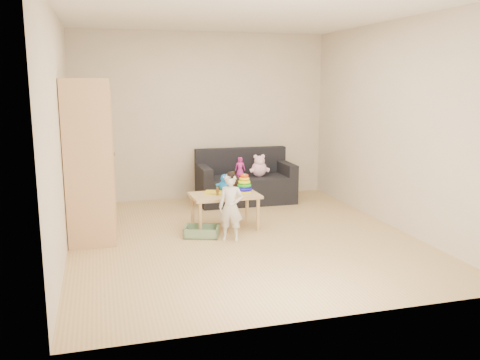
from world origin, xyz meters
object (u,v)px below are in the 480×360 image
object	(u,v)px
play_table	(225,211)
toddler	(231,208)
sofa	(246,189)
wardrobe	(89,159)

from	to	relation	value
play_table	toddler	world-z (taller)	toddler
sofa	wardrobe	bearing A→B (deg)	-152.39
sofa	toddler	size ratio (longest dim) A/B	1.88
wardrobe	sofa	xyz separation A→B (m)	(2.28, 1.17, -0.73)
wardrobe	sofa	size ratio (longest dim) A/B	1.29
play_table	toddler	xyz separation A→B (m)	(-0.04, -0.48, 0.16)
play_table	toddler	bearing A→B (deg)	-95.30
sofa	play_table	xyz separation A→B (m)	(-0.66, -1.30, 0.02)
wardrobe	toddler	xyz separation A→B (m)	(1.58, -0.61, -0.55)
wardrobe	play_table	world-z (taller)	wardrobe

